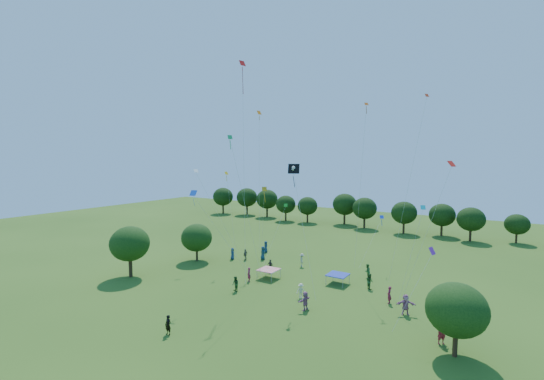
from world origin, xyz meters
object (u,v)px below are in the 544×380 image
(red_high_kite, at_px, (243,102))
(tent_red_stripe, at_px, (269,270))
(near_tree_west, at_px, (130,244))
(near_tree_east, at_px, (457,310))
(tent_blue, at_px, (338,275))
(man_in_black, at_px, (168,325))
(pirate_kite, at_px, (294,171))
(near_tree_north, at_px, (197,238))

(red_high_kite, bearing_deg, tent_red_stripe, 38.30)
(near_tree_west, distance_m, near_tree_east, 34.92)
(tent_red_stripe, relative_size, tent_blue, 1.00)
(man_in_black, xyz_separation_m, pirate_kite, (4.24, 13.13, 12.10))
(pirate_kite, bearing_deg, near_tree_east, -15.52)
(pirate_kite, height_order, red_high_kite, red_high_kite)
(tent_red_stripe, relative_size, pirate_kite, 0.18)
(pirate_kite, bearing_deg, tent_red_stripe, 149.94)
(near_tree_west, distance_m, tent_red_stripe, 16.88)
(near_tree_west, distance_m, near_tree_north, 9.53)
(tent_blue, bearing_deg, man_in_black, -110.55)
(pirate_kite, bearing_deg, near_tree_west, -163.98)
(tent_red_stripe, bearing_deg, near_tree_east, -19.28)
(near_tree_west, relative_size, red_high_kite, 0.25)
(near_tree_north, xyz_separation_m, tent_blue, (20.12, 1.67, -2.22))
(near_tree_north, height_order, tent_red_stripe, near_tree_north)
(man_in_black, xyz_separation_m, red_high_kite, (-2.96, 14.17, 19.78))
(near_tree_east, bearing_deg, near_tree_north, 166.19)
(near_tree_east, xyz_separation_m, tent_blue, (-12.91, 9.79, -2.41))
(near_tree_west, height_order, near_tree_north, near_tree_west)
(near_tree_north, xyz_separation_m, near_tree_east, (33.03, -8.12, 0.20))
(near_tree_east, distance_m, man_in_black, 21.89)
(near_tree_east, bearing_deg, pirate_kite, 164.48)
(tent_red_stripe, bearing_deg, pirate_kite, -30.06)
(pirate_kite, distance_m, red_high_kite, 10.58)
(tent_red_stripe, xyz_separation_m, man_in_black, (0.68, -15.98, -0.24))
(near_tree_north, relative_size, man_in_black, 3.22)
(near_tree_west, height_order, tent_blue, near_tree_west)
(tent_blue, relative_size, pirate_kite, 0.18)
(near_tree_north, bearing_deg, near_tree_west, -101.29)
(near_tree_north, xyz_separation_m, pirate_kite, (17.40, -3.78, 9.65))
(near_tree_north, bearing_deg, near_tree_east, -13.81)
(tent_red_stripe, bearing_deg, tent_blue, 18.79)
(near_tree_east, height_order, red_high_kite, red_high_kite)
(near_tree_east, bearing_deg, tent_blue, 142.83)
(tent_blue, bearing_deg, near_tree_north, -175.27)
(near_tree_north, height_order, pirate_kite, pirate_kite)
(tent_red_stripe, height_order, pirate_kite, pirate_kite)
(red_high_kite, bearing_deg, man_in_black, -78.20)
(tent_blue, bearing_deg, red_high_kite, -156.08)
(tent_red_stripe, xyz_separation_m, pirate_kite, (4.92, -2.85, 11.87))
(tent_blue, bearing_deg, near_tree_west, -153.46)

